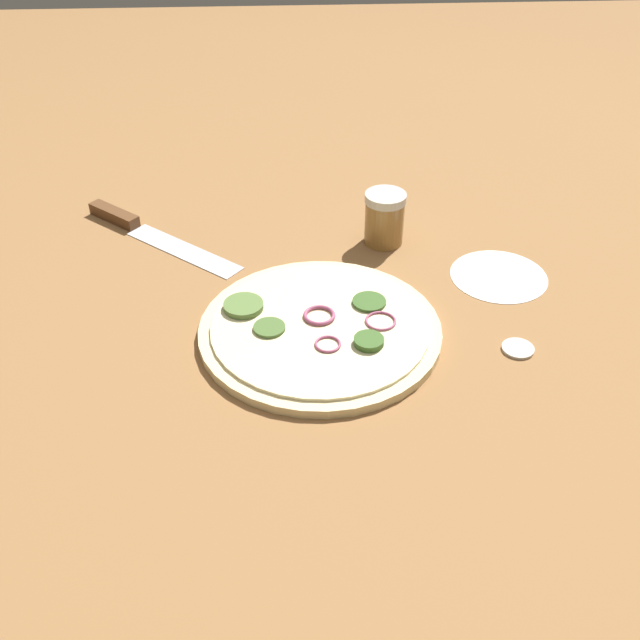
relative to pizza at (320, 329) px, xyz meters
The scene contains 6 objects.
ground_plane 0.01m from the pizza, 56.00° to the left, with size 3.00×3.00×0.00m, color olive.
pizza is the anchor object (origin of this frame).
knife 0.36m from the pizza, 135.92° to the right, with size 0.21×0.24×0.02m.
spice_jar 0.24m from the pizza, 153.75° to the left, with size 0.06×0.06×0.08m.
loose_cap 0.24m from the pizza, 79.42° to the left, with size 0.04×0.04×0.01m.
flour_patch 0.27m from the pizza, 114.30° to the left, with size 0.13×0.13×0.00m.
Camera 1 is at (0.71, -0.04, 0.56)m, focal length 42.00 mm.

